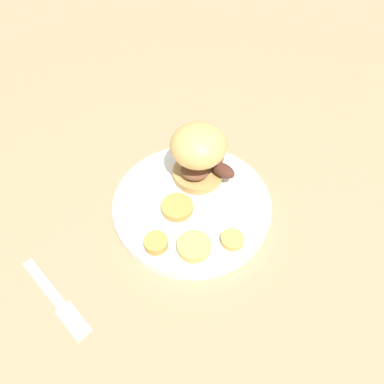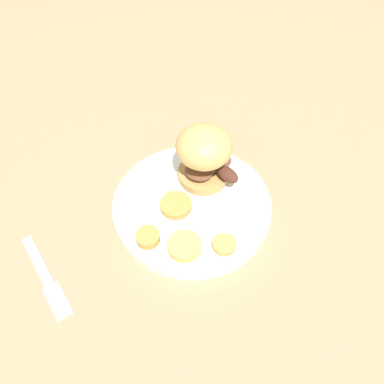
# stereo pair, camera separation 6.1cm
# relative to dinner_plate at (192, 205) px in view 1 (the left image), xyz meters

# --- Properties ---
(ground_plane) EXTENTS (4.00, 4.00, 0.00)m
(ground_plane) POSITION_rel_dinner_plate_xyz_m (0.00, 0.00, -0.01)
(ground_plane) COLOR #937F5B
(dinner_plate) EXTENTS (0.27, 0.27, 0.02)m
(dinner_plate) POSITION_rel_dinner_plate_xyz_m (0.00, 0.00, 0.00)
(dinner_plate) COLOR white
(dinner_plate) RESTS_ON ground_plane
(sandwich) EXTENTS (0.11, 0.10, 0.11)m
(sandwich) POSITION_rel_dinner_plate_xyz_m (0.02, -0.06, 0.07)
(sandwich) COLOR tan
(sandwich) RESTS_ON dinner_plate
(potato_round_0) EXTENTS (0.05, 0.05, 0.01)m
(potato_round_0) POSITION_rel_dinner_plate_xyz_m (0.01, 0.03, 0.02)
(potato_round_0) COLOR #BC8942
(potato_round_0) RESTS_ON dinner_plate
(potato_round_1) EXTENTS (0.04, 0.04, 0.01)m
(potato_round_1) POSITION_rel_dinner_plate_xyz_m (-0.00, 0.10, 0.02)
(potato_round_1) COLOR #BC8942
(potato_round_1) RESTS_ON dinner_plate
(potato_round_2) EXTENTS (0.04, 0.04, 0.01)m
(potato_round_2) POSITION_rel_dinner_plate_xyz_m (-0.10, 0.03, 0.02)
(potato_round_2) COLOR tan
(potato_round_2) RESTS_ON dinner_plate
(potato_round_3) EXTENTS (0.05, 0.05, 0.01)m
(potato_round_3) POSITION_rel_dinner_plate_xyz_m (-0.05, 0.08, 0.02)
(potato_round_3) COLOR tan
(potato_round_3) RESTS_ON dinner_plate
(fork) EXTENTS (0.16, 0.05, 0.00)m
(fork) POSITION_rel_dinner_plate_xyz_m (0.08, 0.24, -0.01)
(fork) COLOR silver
(fork) RESTS_ON ground_plane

